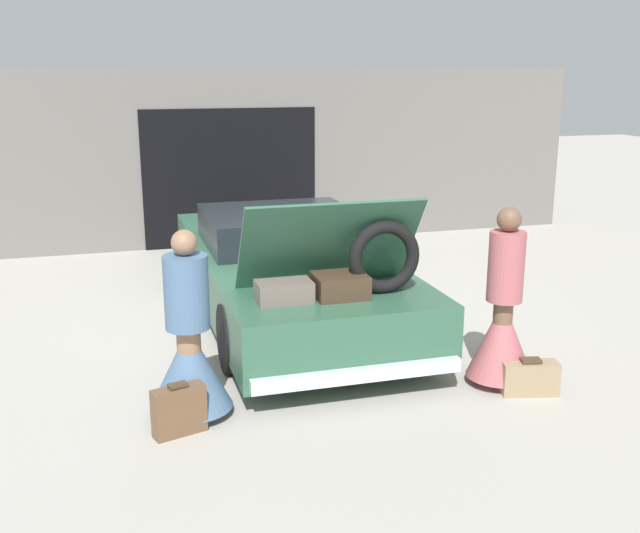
{
  "coord_description": "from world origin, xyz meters",
  "views": [
    {
      "loc": [
        -1.96,
        -8.15,
        2.81
      ],
      "look_at": [
        0.0,
        -1.39,
        0.94
      ],
      "focal_mm": 42.0,
      "sensor_mm": 36.0,
      "label": 1
    }
  ],
  "objects_px": {
    "car": "(287,268)",
    "person_right": "(502,323)",
    "suitcase_beside_right_person": "(529,378)",
    "person_left": "(189,352)",
    "suitcase_beside_left_person": "(179,410)"
  },
  "relations": [
    {
      "from": "car",
      "to": "person_right",
      "type": "xyz_separation_m",
      "value": [
        1.39,
        -2.48,
        0.02
      ]
    },
    {
      "from": "person_right",
      "to": "suitcase_beside_left_person",
      "type": "bearing_deg",
      "value": 100.73
    },
    {
      "from": "person_left",
      "to": "person_right",
      "type": "xyz_separation_m",
      "value": [
        2.79,
        -0.14,
        0.03
      ]
    },
    {
      "from": "person_right",
      "to": "suitcase_beside_right_person",
      "type": "height_order",
      "value": "person_right"
    },
    {
      "from": "car",
      "to": "person_left",
      "type": "bearing_deg",
      "value": -120.82
    },
    {
      "from": "car",
      "to": "suitcase_beside_left_person",
      "type": "xyz_separation_m",
      "value": [
        -1.53,
        -2.65,
        -0.36
      ]
    },
    {
      "from": "car",
      "to": "person_right",
      "type": "distance_m",
      "value": 2.84
    },
    {
      "from": "car",
      "to": "person_left",
      "type": "distance_m",
      "value": 2.72
    },
    {
      "from": "car",
      "to": "suitcase_beside_right_person",
      "type": "xyz_separation_m",
      "value": [
        1.54,
        -2.76,
        -0.41
      ]
    },
    {
      "from": "person_right",
      "to": "suitcase_beside_right_person",
      "type": "xyz_separation_m",
      "value": [
        0.14,
        -0.28,
        -0.43
      ]
    },
    {
      "from": "car",
      "to": "suitcase_beside_right_person",
      "type": "distance_m",
      "value": 3.18
    },
    {
      "from": "person_right",
      "to": "car",
      "type": "bearing_deg",
      "value": 36.6
    },
    {
      "from": "person_left",
      "to": "suitcase_beside_right_person",
      "type": "height_order",
      "value": "person_left"
    },
    {
      "from": "car",
      "to": "person_left",
      "type": "height_order",
      "value": "car"
    },
    {
      "from": "person_left",
      "to": "car",
      "type": "bearing_deg",
      "value": 157.14
    }
  ]
}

